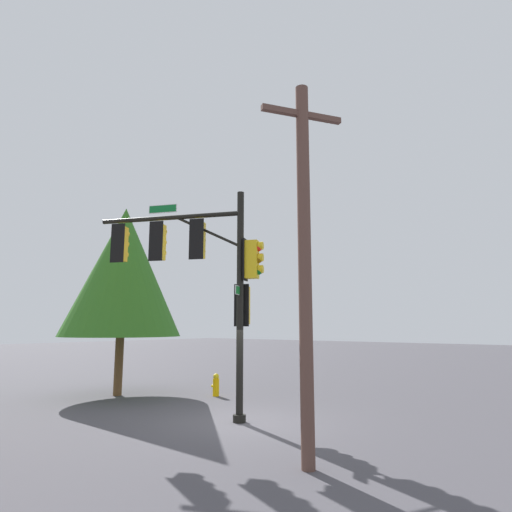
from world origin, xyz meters
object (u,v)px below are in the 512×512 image
signal_pole_assembly (201,265)px  tree_mid (123,271)px  fire_hydrant (216,385)px  utility_pole (305,258)px

signal_pole_assembly → tree_mid: tree_mid is taller
signal_pole_assembly → fire_hydrant: (2.47, -3.29, -3.99)m
utility_pole → fire_hydrant: utility_pole is taller
signal_pole_assembly → utility_pole: utility_pole is taller
tree_mid → fire_hydrant: bearing=-144.2°
utility_pole → tree_mid: size_ratio=1.03×
signal_pole_assembly → tree_mid: (5.53, -1.09, 0.37)m
utility_pole → fire_hydrant: (7.23, -5.10, -3.52)m
fire_hydrant → tree_mid: (3.06, 2.21, 4.35)m
utility_pole → tree_mid: (10.29, -2.89, 0.83)m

